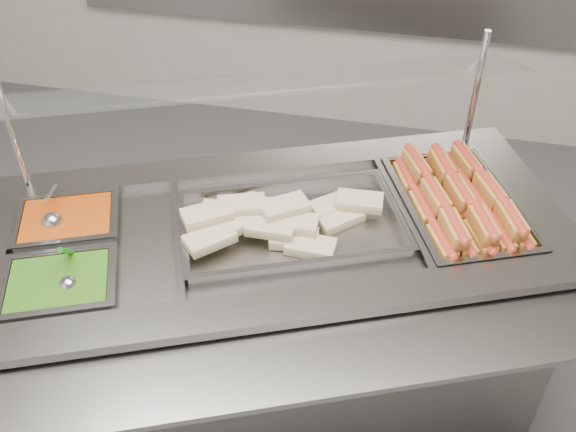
% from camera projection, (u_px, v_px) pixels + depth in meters
% --- Properties ---
extents(steam_counter, '(1.86, 1.36, 0.82)m').
position_uv_depth(steam_counter, '(274.00, 319.00, 2.10)').
color(steam_counter, slate).
rests_on(steam_counter, ground).
extents(tray_rail, '(1.59, 0.92, 0.05)m').
position_uv_depth(tray_rail, '(304.00, 361.00, 1.52)').
color(tray_rail, gray).
rests_on(tray_rail, steam_counter).
extents(sneeze_guard, '(1.48, 0.83, 0.40)m').
position_uv_depth(sneeze_guard, '(259.00, 87.00, 1.78)').
color(sneeze_guard, silver).
rests_on(sneeze_guard, steam_counter).
extents(pan_hotdogs, '(0.48, 0.58, 0.09)m').
position_uv_depth(pan_hotdogs, '(457.00, 211.00, 1.95)').
color(pan_hotdogs, gray).
rests_on(pan_hotdogs, steam_counter).
extents(pan_wraps, '(0.71, 0.57, 0.06)m').
position_uv_depth(pan_wraps, '(291.00, 227.00, 1.86)').
color(pan_wraps, gray).
rests_on(pan_wraps, steam_counter).
extents(pan_beans, '(0.34, 0.31, 0.09)m').
position_uv_depth(pan_beans, '(69.00, 227.00, 1.88)').
color(pan_beans, gray).
rests_on(pan_beans, steam_counter).
extents(pan_peas, '(0.34, 0.31, 0.09)m').
position_uv_depth(pan_peas, '(61.00, 291.00, 1.68)').
color(pan_peas, gray).
rests_on(pan_peas, steam_counter).
extents(hotdogs_in_buns, '(0.43, 0.51, 0.11)m').
position_uv_depth(hotdogs_in_buns, '(459.00, 201.00, 1.91)').
color(hotdogs_in_buns, '#975B1F').
rests_on(hotdogs_in_buns, pan_hotdogs).
extents(tortilla_wraps, '(0.56, 0.40, 0.09)m').
position_uv_depth(tortilla_wraps, '(268.00, 219.00, 1.84)').
color(tortilla_wraps, tan).
rests_on(tortilla_wraps, pan_wraps).
extents(ladle, '(0.10, 0.17, 0.12)m').
position_uv_depth(ladle, '(53.00, 220.00, 1.84)').
color(ladle, silver).
rests_on(ladle, pan_beans).
extents(serving_spoon, '(0.08, 0.15, 0.14)m').
position_uv_depth(serving_spoon, '(68.00, 279.00, 1.65)').
color(serving_spoon, silver).
rests_on(serving_spoon, pan_peas).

